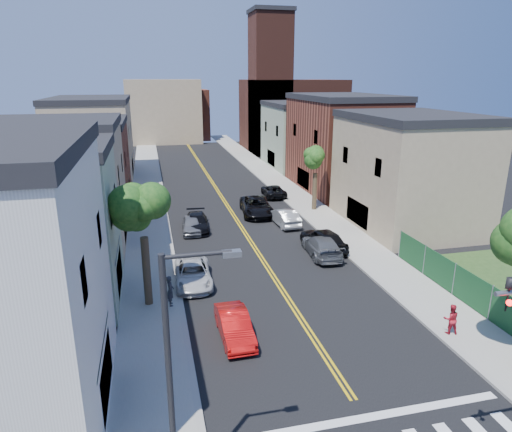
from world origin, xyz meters
TOP-DOWN VIEW (x-y plane):
  - sidewalk_left at (-7.90, 40.00)m, footprint 3.20×100.00m
  - sidewalk_right at (7.90, 40.00)m, footprint 3.20×100.00m
  - curb_left at (-6.15, 40.00)m, footprint 0.30×100.00m
  - curb_right at (6.15, 40.00)m, footprint 0.30×100.00m
  - bldg_left_palegrn at (-14.00, 16.00)m, footprint 9.00×8.00m
  - bldg_left_tan_near at (-14.00, 25.00)m, footprint 9.00×10.00m
  - bldg_left_brick at (-14.00, 36.00)m, footprint 9.00×12.00m
  - bldg_left_tan_far at (-14.00, 50.00)m, footprint 9.00×16.00m
  - bldg_right_tan at (14.00, 24.00)m, footprint 9.00×12.00m
  - bldg_right_brick at (14.00, 38.00)m, footprint 9.00×14.00m
  - bldg_right_palegrn at (14.00, 52.00)m, footprint 9.00×12.00m
  - church at (16.33, 67.07)m, footprint 16.20×14.20m
  - backdrop_left at (-4.00, 82.00)m, footprint 14.00×8.00m
  - backdrop_center at (0.00, 86.00)m, footprint 10.00×8.00m
  - fence_right at (9.50, 9.50)m, footprint 0.04×15.00m
  - tree_left_mid at (-7.88, 14.01)m, footprint 5.20×5.20m
  - tree_right_far at (7.92, 30.01)m, footprint 4.40×4.40m
  - street_lamp at (-7.01, 1.00)m, footprint 2.14×0.25m
  - red_sedan at (-3.80, 9.63)m, footprint 1.50×4.12m
  - white_pickup at (-5.17, 16.27)m, footprint 2.40×4.88m
  - grey_car_left at (-4.29, 26.20)m, footprint 1.80×3.99m
  - black_car_left at (-3.80, 26.70)m, footprint 2.18×4.76m
  - grey_car_right at (4.38, 18.93)m, footprint 2.40×5.18m
  - black_car_right at (4.93, 19.99)m, footprint 2.58×5.03m
  - silver_car_right at (3.80, 26.32)m, footprint 1.82×4.51m
  - dark_car_right_far at (5.50, 36.05)m, footprint 2.29×4.67m
  - black_suv_lane at (2.13, 29.95)m, footprint 3.23×6.05m
  - pedestrian_left at (-6.70, 13.52)m, footprint 0.47×0.67m
  - pedestrian_right at (6.70, 7.35)m, footprint 0.89×0.77m

SIDE VIEW (x-z plane):
  - sidewalk_left at x=-7.90m, z-range 0.00..0.15m
  - sidewalk_right at x=7.90m, z-range 0.00..0.15m
  - curb_left at x=-6.15m, z-range 0.00..0.15m
  - curb_right at x=6.15m, z-range 0.00..0.15m
  - dark_car_right_far at x=5.50m, z-range 0.00..1.27m
  - grey_car_left at x=-4.29m, z-range 0.00..1.33m
  - white_pickup at x=-5.17m, z-range 0.00..1.33m
  - black_car_left at x=-3.80m, z-range 0.00..1.35m
  - red_sedan at x=-3.80m, z-range 0.00..1.35m
  - silver_car_right at x=3.80m, z-range 0.00..1.46m
  - grey_car_right at x=4.38m, z-range 0.00..1.46m
  - black_suv_lane at x=2.13m, z-range 0.00..1.62m
  - black_car_right at x=4.93m, z-range 0.00..1.64m
  - pedestrian_right at x=6.70m, z-range 0.15..1.72m
  - pedestrian_left at x=-6.70m, z-range 0.15..1.91m
  - fence_right at x=9.50m, z-range 0.15..2.05m
  - bldg_left_brick at x=-14.00m, z-range 0.00..8.00m
  - bldg_left_palegrn at x=-14.00m, z-range 0.00..8.50m
  - bldg_right_palegrn at x=14.00m, z-range 0.00..8.50m
  - bldg_left_tan_near at x=-14.00m, z-range 0.00..9.00m
  - bldg_right_tan at x=14.00m, z-range 0.00..9.00m
  - street_lamp at x=-7.01m, z-range 0.72..8.72m
  - bldg_left_tan_far at x=-14.00m, z-range 0.00..9.50m
  - bldg_right_brick at x=14.00m, z-range 0.00..10.00m
  - backdrop_center at x=0.00m, z-range 0.00..10.00m
  - tree_right_far at x=7.92m, z-range 1.74..9.77m
  - backdrop_left at x=-4.00m, z-range 0.00..12.00m
  - tree_left_mid at x=-7.88m, z-range 1.94..11.23m
  - church at x=16.33m, z-range -4.06..18.54m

